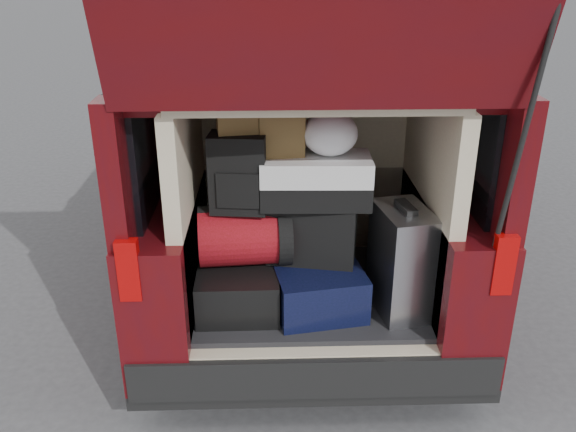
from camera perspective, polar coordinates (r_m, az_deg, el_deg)
name	(u,v)px	position (r m, az deg, el deg)	size (l,w,h in m)	color
ground	(310,395)	(3.66, 2.06, -16.41)	(80.00, 80.00, 0.00)	#37373A
minivan	(296,147)	(4.86, 0.80, 6.49)	(1.90, 5.35, 2.77)	black
load_floor	(308,328)	(3.71, 1.84, -10.41)	(1.24, 1.05, 0.55)	black
black_hardshell	(239,282)	(3.39, -4.62, -6.16)	(0.43, 0.60, 0.24)	black
navy_hardshell	(315,283)	(3.37, 2.56, -6.27)	(0.46, 0.56, 0.25)	black
silver_roller	(401,261)	(3.28, 10.56, -4.15)	(0.24, 0.39, 0.59)	silver
red_duffel	(245,236)	(3.27, -4.06, -1.84)	(0.49, 0.32, 0.32)	maroon
black_soft_case	(312,229)	(3.30, 2.29, -1.24)	(0.47, 0.28, 0.34)	black
backpack	(238,173)	(3.11, -4.67, 4.03)	(0.29, 0.17, 0.41)	black
twotone_duffel	(315,180)	(3.16, 2.59, 3.38)	(0.57, 0.29, 0.25)	silver
grocery_sack_lower	(237,114)	(3.08, -4.84, 9.53)	(0.20, 0.16, 0.18)	brown
grocery_sack_upper	(280,132)	(3.13, -0.76, 7.88)	(0.23, 0.19, 0.23)	brown
plastic_bag_center	(330,134)	(3.12, 3.96, 7.69)	(0.28, 0.26, 0.23)	white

